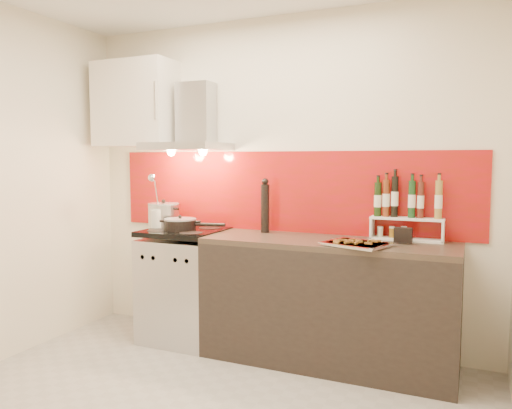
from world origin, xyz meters
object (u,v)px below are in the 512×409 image
at_px(range_stove, 185,286).
at_px(stock_pot, 164,214).
at_px(pepper_mill, 265,206).
at_px(saute_pan, 181,224).
at_px(baking_tray, 357,244).
at_px(counter, 327,301).

bearing_deg(range_stove, stock_pot, 156.12).
bearing_deg(range_stove, pepper_mill, 14.98).
distance_m(range_stove, saute_pan, 0.52).
bearing_deg(baking_tray, range_stove, 173.64).
bearing_deg(counter, range_stove, -179.77).
xyz_separation_m(counter, baking_tray, (0.24, -0.17, 0.47)).
bearing_deg(range_stove, baking_tray, -6.36).
xyz_separation_m(range_stove, counter, (1.20, 0.00, 0.01)).
height_order(saute_pan, baking_tray, saute_pan).
bearing_deg(range_stove, counter, 0.23).
bearing_deg(stock_pot, pepper_mill, 2.94).
distance_m(counter, pepper_mill, 0.88).
height_order(counter, saute_pan, saute_pan).
distance_m(range_stove, counter, 1.20).
height_order(stock_pot, pepper_mill, pepper_mill).
xyz_separation_m(range_stove, baking_tray, (1.44, -0.16, 0.47)).
distance_m(counter, saute_pan, 1.31).
bearing_deg(counter, baking_tray, -34.60).
bearing_deg(baking_tray, stock_pot, 170.61).
relative_size(pepper_mill, baking_tray, 0.89).
bearing_deg(saute_pan, baking_tray, -4.96).
height_order(stock_pot, saute_pan, stock_pot).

